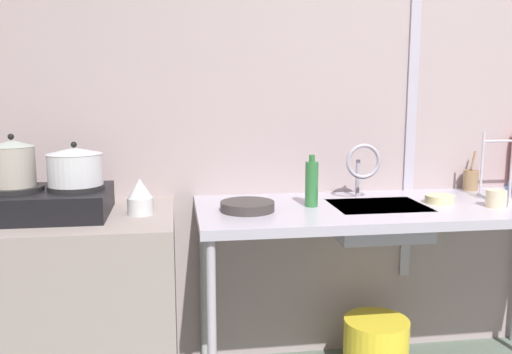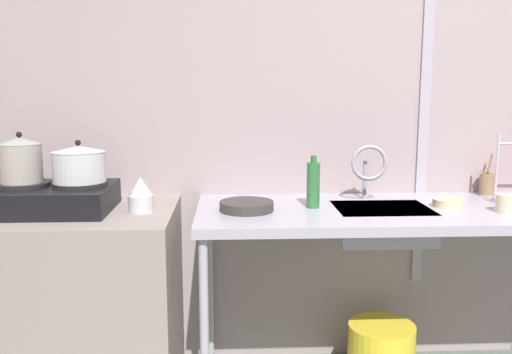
{
  "view_description": "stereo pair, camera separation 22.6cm",
  "coord_description": "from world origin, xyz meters",
  "px_view_note": "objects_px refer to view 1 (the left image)",
  "views": [
    {
      "loc": [
        -1.24,
        -0.92,
        1.35
      ],
      "look_at": [
        -0.91,
        1.33,
        0.98
      ],
      "focal_mm": 38.36,
      "sensor_mm": 36.0,
      "label": 1
    },
    {
      "loc": [
        -1.01,
        -0.94,
        1.35
      ],
      "look_at": [
        -0.91,
        1.33,
        0.98
      ],
      "focal_mm": 38.36,
      "sensor_mm": 36.0,
      "label": 2
    }
  ],
  "objects_px": {
    "pot_on_right_burner": "(75,166)",
    "cup_by_rack": "(496,198)",
    "faucet": "(363,164)",
    "bucket_on_floor": "(376,347)",
    "percolator": "(140,197)",
    "frying_pan": "(247,206)",
    "stove": "(46,202)",
    "bottle_by_sink": "(312,183)",
    "small_bowl_on_drainboard": "(439,199)",
    "pot_on_left_burner": "(13,163)",
    "sink_basin": "(378,220)",
    "utensil_jar": "(471,180)"
  },
  "relations": [
    {
      "from": "frying_pan",
      "to": "small_bowl_on_drainboard",
      "type": "relative_size",
      "value": 1.79
    },
    {
      "from": "bottle_by_sink",
      "to": "frying_pan",
      "type": "bearing_deg",
      "value": -170.53
    },
    {
      "from": "sink_basin",
      "to": "stove",
      "type": "bearing_deg",
      "value": 179.98
    },
    {
      "from": "stove",
      "to": "bottle_by_sink",
      "type": "relative_size",
      "value": 2.17
    },
    {
      "from": "faucet",
      "to": "bucket_on_floor",
      "type": "relative_size",
      "value": 0.85
    },
    {
      "from": "cup_by_rack",
      "to": "bottle_by_sink",
      "type": "height_order",
      "value": "bottle_by_sink"
    },
    {
      "from": "cup_by_rack",
      "to": "utensil_jar",
      "type": "height_order",
      "value": "utensil_jar"
    },
    {
      "from": "cup_by_rack",
      "to": "bottle_by_sink",
      "type": "distance_m",
      "value": 0.8
    },
    {
      "from": "cup_by_rack",
      "to": "bottle_by_sink",
      "type": "xyz_separation_m",
      "value": [
        -0.79,
        0.13,
        0.06
      ]
    },
    {
      "from": "percolator",
      "to": "sink_basin",
      "type": "distance_m",
      "value": 1.04
    },
    {
      "from": "pot_on_right_burner",
      "to": "percolator",
      "type": "height_order",
      "value": "pot_on_right_burner"
    },
    {
      "from": "percolator",
      "to": "pot_on_left_burner",
      "type": "bearing_deg",
      "value": 176.86
    },
    {
      "from": "percolator",
      "to": "bottle_by_sink",
      "type": "bearing_deg",
      "value": 3.65
    },
    {
      "from": "stove",
      "to": "small_bowl_on_drainboard",
      "type": "distance_m",
      "value": 1.68
    },
    {
      "from": "stove",
      "to": "cup_by_rack",
      "type": "relative_size",
      "value": 5.63
    },
    {
      "from": "bucket_on_floor",
      "to": "bottle_by_sink",
      "type": "bearing_deg",
      "value": -172.69
    },
    {
      "from": "cup_by_rack",
      "to": "faucet",
      "type": "bearing_deg",
      "value": 155.59
    },
    {
      "from": "percolator",
      "to": "faucet",
      "type": "height_order",
      "value": "faucet"
    },
    {
      "from": "stove",
      "to": "bottle_by_sink",
      "type": "height_order",
      "value": "bottle_by_sink"
    },
    {
      "from": "sink_basin",
      "to": "small_bowl_on_drainboard",
      "type": "distance_m",
      "value": 0.3
    },
    {
      "from": "stove",
      "to": "pot_on_left_burner",
      "type": "distance_m",
      "value": 0.2
    },
    {
      "from": "pot_on_left_burner",
      "to": "sink_basin",
      "type": "bearing_deg",
      "value": -0.02
    },
    {
      "from": "frying_pan",
      "to": "bottle_by_sink",
      "type": "xyz_separation_m",
      "value": [
        0.29,
        0.05,
        0.08
      ]
    },
    {
      "from": "percolator",
      "to": "frying_pan",
      "type": "xyz_separation_m",
      "value": [
        0.44,
        -0.0,
        -0.05
      ]
    },
    {
      "from": "pot_on_right_burner",
      "to": "bottle_by_sink",
      "type": "xyz_separation_m",
      "value": [
        0.98,
        0.02,
        -0.1
      ]
    },
    {
      "from": "small_bowl_on_drainboard",
      "to": "bucket_on_floor",
      "type": "xyz_separation_m",
      "value": [
        -0.25,
        0.06,
        -0.72
      ]
    },
    {
      "from": "utensil_jar",
      "to": "frying_pan",
      "type": "bearing_deg",
      "value": -165.69
    },
    {
      "from": "stove",
      "to": "utensil_jar",
      "type": "xyz_separation_m",
      "value": [
        1.98,
        0.27,
        -0.01
      ]
    },
    {
      "from": "pot_on_right_burner",
      "to": "faucet",
      "type": "xyz_separation_m",
      "value": [
        1.25,
        0.13,
        -0.03
      ]
    },
    {
      "from": "cup_by_rack",
      "to": "stove",
      "type": "bearing_deg",
      "value": 176.64
    },
    {
      "from": "stove",
      "to": "small_bowl_on_drainboard",
      "type": "height_order",
      "value": "stove"
    },
    {
      "from": "pot_on_right_burner",
      "to": "sink_basin",
      "type": "bearing_deg",
      "value": -0.02
    },
    {
      "from": "cup_by_rack",
      "to": "utensil_jar",
      "type": "xyz_separation_m",
      "value": [
        0.1,
        0.38,
        0.01
      ]
    },
    {
      "from": "pot_on_right_burner",
      "to": "frying_pan",
      "type": "bearing_deg",
      "value": -2.35
    },
    {
      "from": "utensil_jar",
      "to": "pot_on_left_burner",
      "type": "bearing_deg",
      "value": -172.66
    },
    {
      "from": "stove",
      "to": "percolator",
      "type": "distance_m",
      "value": 0.37
    },
    {
      "from": "percolator",
      "to": "faucet",
      "type": "relative_size",
      "value": 0.57
    },
    {
      "from": "bucket_on_floor",
      "to": "sink_basin",
      "type": "bearing_deg",
      "value": -120.88
    },
    {
      "from": "frying_pan",
      "to": "utensil_jar",
      "type": "bearing_deg",
      "value": 14.31
    },
    {
      "from": "faucet",
      "to": "small_bowl_on_drainboard",
      "type": "xyz_separation_m",
      "value": [
        0.32,
        -0.12,
        -0.15
      ]
    },
    {
      "from": "faucet",
      "to": "cup_by_rack",
      "type": "distance_m",
      "value": 0.59
    },
    {
      "from": "pot_on_right_burner",
      "to": "cup_by_rack",
      "type": "relative_size",
      "value": 2.51
    },
    {
      "from": "pot_on_left_burner",
      "to": "sink_basin",
      "type": "distance_m",
      "value": 1.54
    },
    {
      "from": "stove",
      "to": "percolator",
      "type": "xyz_separation_m",
      "value": [
        0.37,
        -0.03,
        0.01
      ]
    },
    {
      "from": "sink_basin",
      "to": "faucet",
      "type": "height_order",
      "value": "faucet"
    },
    {
      "from": "pot_on_left_burner",
      "to": "utensil_jar",
      "type": "bearing_deg",
      "value": 7.34
    },
    {
      "from": "frying_pan",
      "to": "cup_by_rack",
      "type": "bearing_deg",
      "value": -4.38
    },
    {
      "from": "percolator",
      "to": "frying_pan",
      "type": "bearing_deg",
      "value": -0.21
    },
    {
      "from": "percolator",
      "to": "stove",
      "type": "bearing_deg",
      "value": 175.87
    },
    {
      "from": "faucet",
      "to": "cup_by_rack",
      "type": "relative_size",
      "value": 2.99
    }
  ]
}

